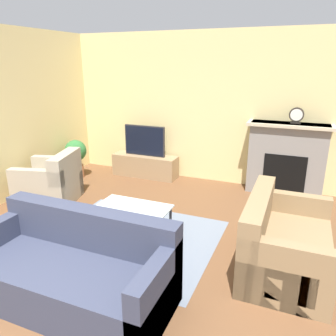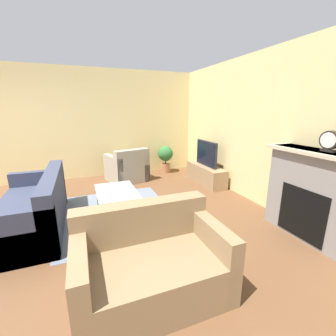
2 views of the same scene
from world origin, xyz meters
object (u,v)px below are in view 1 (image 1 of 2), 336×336
at_px(tv, 145,141).
at_px(couch_sectional, 74,272).
at_px(mantel_clock, 296,115).
at_px(couch_loveseat, 283,245).
at_px(potted_plant, 76,155).
at_px(coffee_table, 131,212).
at_px(armchair_by_window, 51,184).

distance_m(tv, couch_sectional, 3.60).
bearing_deg(mantel_clock, couch_sectional, -115.79).
relative_size(couch_loveseat, potted_plant, 1.84).
distance_m(coffee_table, potted_plant, 2.70).
relative_size(couch_sectional, mantel_clock, 7.33).
bearing_deg(tv, potted_plant, -154.75).
bearing_deg(coffee_table, tv, 111.98).
xyz_separation_m(tv, couch_loveseat, (2.73, -2.20, -0.42)).
distance_m(couch_sectional, coffee_table, 1.21).
relative_size(couch_loveseat, mantel_clock, 5.31).
height_order(couch_loveseat, coffee_table, couch_loveseat).
distance_m(tv, mantel_clock, 2.74).
relative_size(tv, couch_loveseat, 0.60).
bearing_deg(couch_sectional, mantel_clock, 64.21).
bearing_deg(potted_plant, coffee_table, -38.38).
distance_m(tv, coffee_table, 2.44).
bearing_deg(tv, couch_loveseat, -38.97).
bearing_deg(armchair_by_window, mantel_clock, 101.92).
distance_m(couch_loveseat, coffee_table, 1.82).
height_order(couch_sectional, mantel_clock, mantel_clock).
bearing_deg(potted_plant, couch_sectional, -53.08).
distance_m(armchair_by_window, coffee_table, 1.82).
bearing_deg(armchair_by_window, couch_sectional, 30.42).
height_order(tv, couch_loveseat, tv).
relative_size(tv, couch_sectional, 0.44).
height_order(couch_loveseat, mantel_clock, mantel_clock).
bearing_deg(mantel_clock, tv, -177.82).
bearing_deg(potted_plant, mantel_clock, 9.82).
height_order(couch_loveseat, potted_plant, couch_loveseat).
relative_size(couch_sectional, potted_plant, 2.55).
height_order(couch_loveseat, armchair_by_window, same).
xyz_separation_m(tv, coffee_table, (0.90, -2.24, -0.35)).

